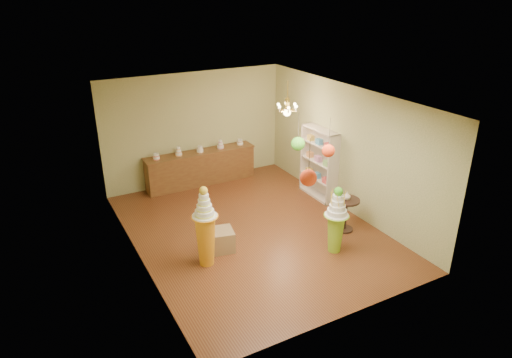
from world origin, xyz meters
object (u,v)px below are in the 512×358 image
pedestal_orange (206,234)px  round_table (346,210)px  sideboard (201,167)px  pedestal_green (336,224)px

pedestal_orange → round_table: (3.22, -0.23, -0.18)m
pedestal_orange → sideboard: 3.95m
sideboard → round_table: bearing=-65.2°
sideboard → pedestal_green: bearing=-76.5°
sideboard → round_table: sideboard is taller
round_table → pedestal_green: bearing=-141.2°
pedestal_green → sideboard: (-1.09, 4.51, -0.13)m
pedestal_green → pedestal_orange: (-2.49, 0.82, 0.06)m
pedestal_orange → round_table: pedestal_orange is taller
pedestal_green → sideboard: size_ratio=0.47×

